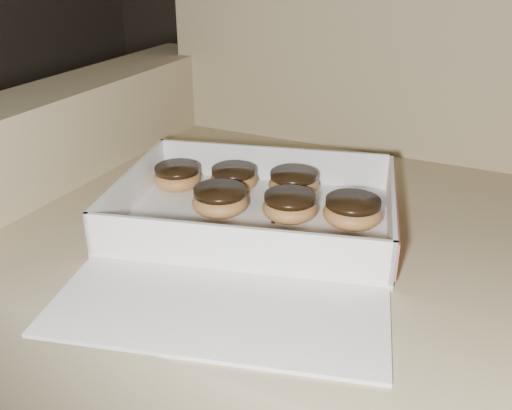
% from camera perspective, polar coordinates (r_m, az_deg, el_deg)
% --- Properties ---
extents(floor, '(4.50, 4.50, 0.00)m').
position_cam_1_polar(floor, '(1.27, -1.24, -16.59)').
color(floor, black).
rests_on(floor, ground).
extents(armchair, '(0.99, 0.83, 1.03)m').
position_cam_1_polar(armchair, '(1.02, 5.03, -5.83)').
color(armchair, tan).
rests_on(armchair, floor).
extents(bakery_box, '(0.49, 0.54, 0.07)m').
position_cam_1_polar(bakery_box, '(0.81, -0.34, -2.20)').
color(bakery_box, white).
rests_on(bakery_box, armchair).
extents(donut_a, '(0.08, 0.08, 0.04)m').
position_cam_1_polar(donut_a, '(0.91, 3.77, 2.22)').
color(donut_a, '#C88A46').
rests_on(donut_a, bakery_box).
extents(donut_b, '(0.08, 0.08, 0.04)m').
position_cam_1_polar(donut_b, '(0.83, 9.61, -0.65)').
color(donut_b, '#C88A46').
rests_on(donut_b, bakery_box).
extents(donut_c, '(0.08, 0.08, 0.04)m').
position_cam_1_polar(donut_c, '(0.83, 3.39, -0.12)').
color(donut_c, '#C88A46').
rests_on(donut_c, bakery_box).
extents(donut_d, '(0.08, 0.08, 0.04)m').
position_cam_1_polar(donut_d, '(0.93, -2.24, 2.69)').
color(donut_d, '#C88A46').
rests_on(donut_d, bakery_box).
extents(donut_e, '(0.08, 0.08, 0.04)m').
position_cam_1_polar(donut_e, '(0.85, -3.62, 0.47)').
color(donut_e, '#C88A46').
rests_on(donut_e, bakery_box).
extents(donut_f, '(0.08, 0.08, 0.04)m').
position_cam_1_polar(donut_f, '(0.94, -7.87, 2.82)').
color(donut_f, '#C88A46').
rests_on(donut_f, bakery_box).
extents(crumb_a, '(0.01, 0.01, 0.00)m').
position_cam_1_polar(crumb_a, '(0.83, 1.74, -1.72)').
color(crumb_a, black).
rests_on(crumb_a, bakery_box).
extents(crumb_b, '(0.01, 0.01, 0.00)m').
position_cam_1_polar(crumb_b, '(0.84, -8.26, -1.72)').
color(crumb_b, black).
rests_on(crumb_b, bakery_box).
extents(crumb_c, '(0.01, 0.01, 0.00)m').
position_cam_1_polar(crumb_c, '(0.81, 0.37, -2.41)').
color(crumb_c, black).
rests_on(crumb_c, bakery_box).
extents(crumb_d, '(0.01, 0.01, 0.00)m').
position_cam_1_polar(crumb_d, '(0.85, -12.40, -1.81)').
color(crumb_d, black).
rests_on(crumb_d, bakery_box).
extents(crumb_e, '(0.01, 0.01, 0.00)m').
position_cam_1_polar(crumb_e, '(0.78, -10.98, -4.19)').
color(crumb_e, black).
rests_on(crumb_e, bakery_box).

